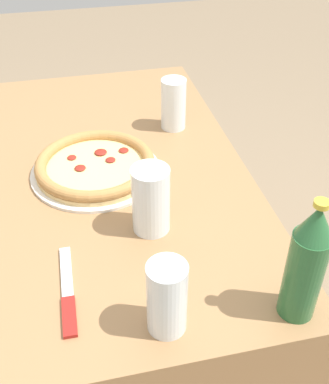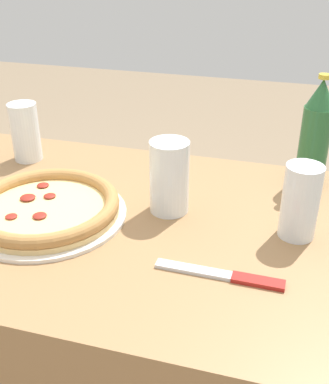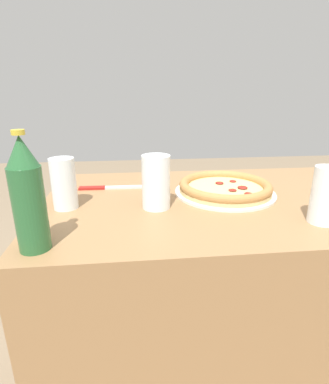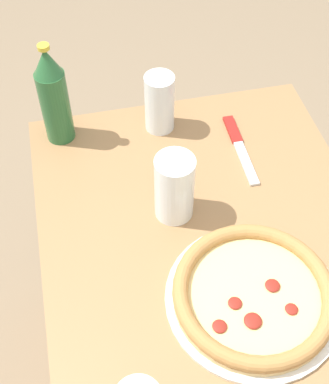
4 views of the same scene
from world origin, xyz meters
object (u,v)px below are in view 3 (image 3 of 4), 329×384
at_px(glass_water, 325,198).
at_px(knife, 108,188).
at_px(pizza_margherita, 225,188).
at_px(glass_lemonade, 64,185).
at_px(glass_red_wine, 156,185).
at_px(beer_bottle, 28,196).

xyz_separation_m(glass_water, knife, (-0.58, 0.35, -0.07)).
relative_size(pizza_margherita, knife, 1.47).
bearing_deg(glass_lemonade, pizza_margherita, 8.08).
height_order(glass_water, knife, glass_water).
distance_m(glass_red_wine, beer_bottle, 0.36).
relative_size(glass_lemonade, knife, 0.66).
bearing_deg(glass_water, knife, 148.94).
bearing_deg(pizza_margherita, knife, 166.02).
distance_m(pizza_margherita, glass_lemonade, 0.51).
height_order(glass_red_wine, beer_bottle, beer_bottle).
bearing_deg(knife, pizza_margherita, -13.98).
xyz_separation_m(beer_bottle, knife, (0.13, 0.41, -0.12)).
bearing_deg(beer_bottle, glass_water, 4.94).
relative_size(pizza_margherita, glass_lemonade, 2.23).
xyz_separation_m(pizza_margherita, glass_lemonade, (-0.51, -0.07, 0.05)).
distance_m(glass_lemonade, glass_water, 0.71).
bearing_deg(knife, glass_red_wine, -51.76).
bearing_deg(glass_water, glass_red_wine, 160.18).
height_order(pizza_margherita, glass_lemonade, glass_lemonade).
distance_m(pizza_margherita, beer_bottle, 0.62).
bearing_deg(beer_bottle, glass_red_wine, 36.99).
height_order(glass_red_wine, glass_water, glass_red_wine).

